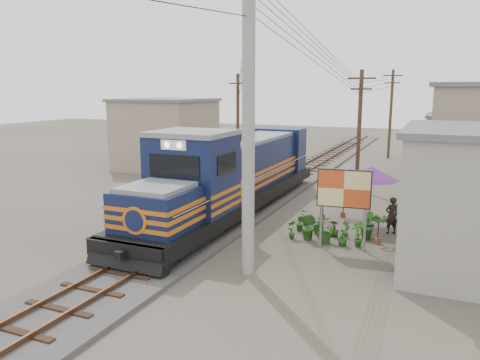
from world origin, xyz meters
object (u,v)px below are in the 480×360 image
at_px(market_umbrella, 371,174).
at_px(locomotive, 233,177).
at_px(vendor, 392,215).
at_px(billboard, 344,191).

bearing_deg(market_umbrella, locomotive, -174.71).
bearing_deg(vendor, billboard, 25.34).
bearing_deg(vendor, market_umbrella, -75.51).
relative_size(billboard, vendor, 1.95).
xyz_separation_m(locomotive, vendor, (7.32, -0.25, -1.03)).
distance_m(locomotive, billboard, 6.57).
bearing_deg(locomotive, vendor, -1.97).
bearing_deg(locomotive, billboard, -27.08).
bearing_deg(billboard, vendor, 55.98).
distance_m(locomotive, vendor, 7.40).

